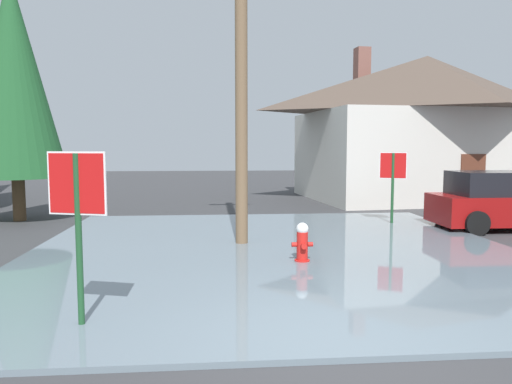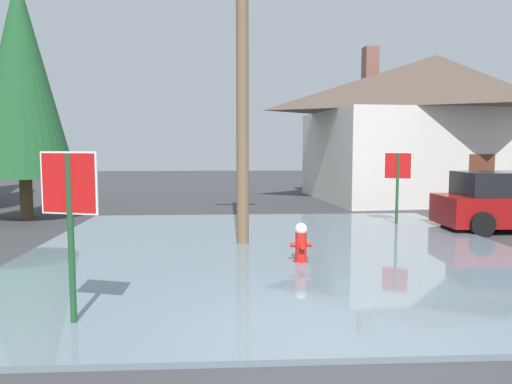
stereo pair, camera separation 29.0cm
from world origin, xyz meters
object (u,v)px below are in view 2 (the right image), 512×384
(fire_hydrant, at_px, (301,244))
(stop_sign_far, at_px, (398,174))
(stop_sign_near, at_px, (70,203))
(pine_tree_mid_left, at_px, (21,77))
(utility_pole, at_px, (242,21))
(house, at_px, (434,125))

(fire_hydrant, relative_size, stop_sign_far, 0.39)
(stop_sign_near, distance_m, pine_tree_mid_left, 10.71)
(fire_hydrant, bearing_deg, pine_tree_mid_left, 140.71)
(utility_pole, height_order, house, utility_pole)
(stop_sign_near, height_order, pine_tree_mid_left, pine_tree_mid_left)
(stop_sign_near, relative_size, stop_sign_far, 1.05)
(house, bearing_deg, stop_sign_near, -126.54)
(stop_sign_far, relative_size, house, 0.19)
(utility_pole, relative_size, house, 0.85)
(stop_sign_near, distance_m, utility_pole, 6.49)
(fire_hydrant, bearing_deg, utility_pole, 119.54)
(stop_sign_near, bearing_deg, fire_hydrant, 42.64)
(stop_sign_far, bearing_deg, utility_pole, -150.53)
(stop_sign_near, distance_m, fire_hydrant, 4.73)
(fire_hydrant, bearing_deg, stop_sign_far, 52.23)
(stop_sign_far, bearing_deg, stop_sign_near, -132.08)
(fire_hydrant, xyz_separation_m, stop_sign_far, (3.43, 4.43, 1.10))
(stop_sign_near, distance_m, house, 18.36)
(stop_sign_far, relative_size, pine_tree_mid_left, 0.28)
(stop_sign_near, bearing_deg, stop_sign_far, 47.92)
(house, xyz_separation_m, pine_tree_mid_left, (-15.21, -5.30, 1.20))
(utility_pole, relative_size, stop_sign_far, 4.61)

